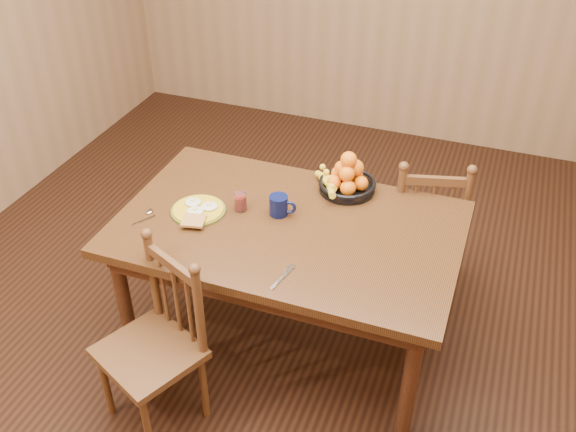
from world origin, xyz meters
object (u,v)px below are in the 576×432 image
(breakfast_plate, at_px, (198,210))
(chair_far, at_px, (424,227))
(fruit_bowl, at_px, (346,180))
(coffee_mug, at_px, (280,205))
(chair_near, at_px, (156,345))
(dining_table, at_px, (288,239))

(breakfast_plate, bearing_deg, chair_far, 34.98)
(chair_far, bearing_deg, fruit_bowl, 19.46)
(chair_far, height_order, fruit_bowl, fruit_bowl)
(chair_far, height_order, coffee_mug, chair_far)
(chair_near, distance_m, fruit_bowl, 1.22)
(chair_near, bearing_deg, dining_table, 83.57)
(coffee_mug, relative_size, fruit_bowl, 0.41)
(chair_near, bearing_deg, coffee_mug, 90.45)
(dining_table, height_order, breakfast_plate, breakfast_plate)
(breakfast_plate, bearing_deg, fruit_bowl, 35.38)
(dining_table, xyz_separation_m, breakfast_plate, (-0.44, -0.06, 0.10))
(chair_far, distance_m, coffee_mug, 0.93)
(dining_table, height_order, chair_near, chair_near)
(dining_table, bearing_deg, coffee_mug, 135.42)
(breakfast_plate, height_order, coffee_mug, coffee_mug)
(chair_far, distance_m, chair_near, 1.59)
(dining_table, bearing_deg, chair_far, 49.00)
(breakfast_plate, bearing_deg, dining_table, 7.19)
(chair_near, relative_size, breakfast_plate, 2.98)
(chair_far, relative_size, coffee_mug, 6.67)
(breakfast_plate, height_order, fruit_bowl, fruit_bowl)
(coffee_mug, distance_m, fruit_bowl, 0.39)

